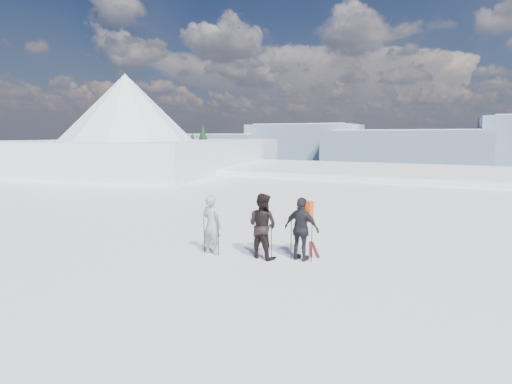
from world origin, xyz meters
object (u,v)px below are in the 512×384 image
skier_grey (212,225)px  skis_loose (313,249)px  skier_pack (302,229)px  skier_dark (262,226)px

skier_grey → skis_loose: size_ratio=1.11×
skier_grey → skier_pack: skier_pack is taller
skier_dark → skier_pack: size_ratio=1.04×
skis_loose → skier_grey: bearing=-146.4°
skier_grey → skis_loose: 3.30m
skier_grey → skier_pack: size_ratio=0.99×
skier_pack → skier_grey: bearing=20.7°
skis_loose → skier_dark: bearing=-127.5°
skier_dark → skier_pack: skier_dark is taller
skier_pack → skis_loose: bearing=-80.8°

